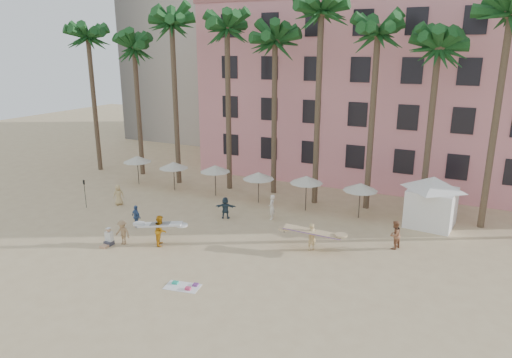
{
  "coord_description": "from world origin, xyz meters",
  "views": [
    {
      "loc": [
        13.72,
        -18.63,
        11.8
      ],
      "look_at": [
        1.9,
        6.0,
        4.0
      ],
      "focal_mm": 32.0,
      "sensor_mm": 36.0,
      "label": 1
    }
  ],
  "objects_px": {
    "cabana": "(432,197)",
    "carrier_white": "(161,229)",
    "pink_hotel": "(398,91)",
    "carrier_yellow": "(312,235)"
  },
  "relations": [
    {
      "from": "pink_hotel",
      "to": "carrier_white",
      "type": "distance_m",
      "value": 26.43
    },
    {
      "from": "pink_hotel",
      "to": "carrier_white",
      "type": "xyz_separation_m",
      "value": [
        -10.04,
        -23.43,
        -6.99
      ]
    },
    {
      "from": "cabana",
      "to": "carrier_white",
      "type": "xyz_separation_m",
      "value": [
        -14.82,
        -10.75,
        -1.06
      ]
    },
    {
      "from": "cabana",
      "to": "carrier_white",
      "type": "relative_size",
      "value": 1.78
    },
    {
      "from": "pink_hotel",
      "to": "carrier_white",
      "type": "height_order",
      "value": "pink_hotel"
    },
    {
      "from": "carrier_white",
      "to": "carrier_yellow",
      "type": "bearing_deg",
      "value": 20.55
    },
    {
      "from": "pink_hotel",
      "to": "carrier_yellow",
      "type": "height_order",
      "value": "pink_hotel"
    },
    {
      "from": "pink_hotel",
      "to": "carrier_yellow",
      "type": "xyz_separation_m",
      "value": [
        -1.26,
        -20.14,
        -7.01
      ]
    },
    {
      "from": "pink_hotel",
      "to": "cabana",
      "type": "relative_size",
      "value": 7.03
    },
    {
      "from": "cabana",
      "to": "pink_hotel",
      "type": "bearing_deg",
      "value": 110.66
    }
  ]
}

